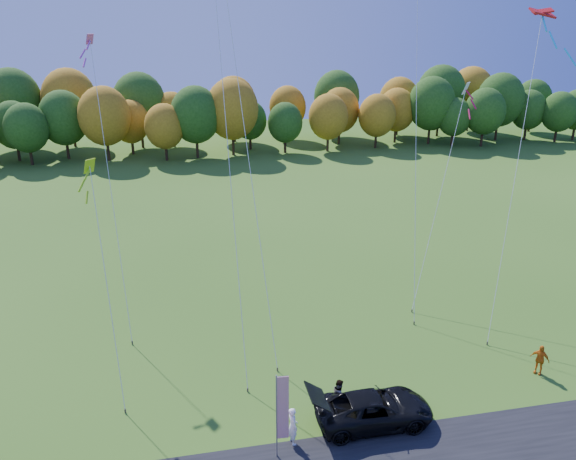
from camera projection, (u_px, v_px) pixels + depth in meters
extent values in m
plane|color=#335D18|center=(315.00, 421.00, 25.22)|extent=(160.00, 160.00, 0.00)
imported|color=black|center=(374.00, 409.00, 24.91)|extent=(5.26, 2.46, 1.46)
imported|color=white|center=(293.00, 426.00, 23.66)|extent=(0.52, 0.70, 1.75)
imported|color=gray|center=(339.00, 395.00, 25.75)|extent=(0.72, 0.86, 1.59)
imported|color=orange|center=(540.00, 359.00, 28.41)|extent=(0.91, 0.97, 1.61)
cylinder|color=#999999|center=(277.00, 417.00, 22.53)|extent=(0.06, 0.06, 3.96)
cube|color=red|center=(283.00, 408.00, 22.43)|extent=(0.50, 0.06, 2.97)
cube|color=navy|center=(282.00, 385.00, 22.07)|extent=(0.50, 0.05, 0.77)
cylinder|color=#4C3F33|center=(277.00, 369.00, 28.81)|extent=(0.08, 0.08, 0.20)
cylinder|color=#4C3F33|center=(414.00, 323.00, 33.22)|extent=(0.08, 0.08, 0.20)
cylinder|color=#4C3F33|center=(248.00, 390.00, 27.21)|extent=(0.08, 0.08, 0.20)
cylinder|color=#4C3F33|center=(487.00, 343.00, 31.14)|extent=(0.08, 0.08, 0.20)
cube|color=red|center=(543.00, 13.00, 33.17)|extent=(3.59, 1.24, 1.35)
cylinder|color=#4C3F33|center=(125.00, 411.00, 25.76)|extent=(0.08, 0.08, 0.20)
cube|color=#AFD616|center=(90.00, 166.00, 27.39)|extent=(1.23, 1.23, 1.46)
cylinder|color=#4C3F33|center=(412.00, 311.00, 34.61)|extent=(0.08, 0.08, 0.20)
cube|color=silver|center=(466.00, 88.00, 36.03)|extent=(1.30, 1.30, 1.54)
cylinder|color=#4C3F33|center=(132.00, 343.00, 31.19)|extent=(0.08, 0.08, 0.20)
cube|color=#F45189|center=(90.00, 39.00, 32.55)|extent=(1.00, 1.00, 1.18)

